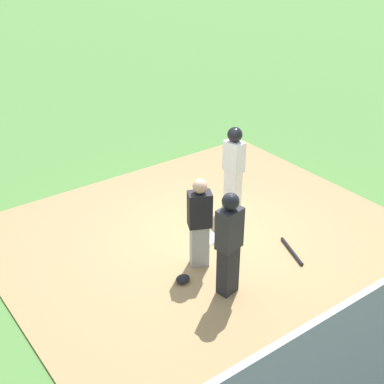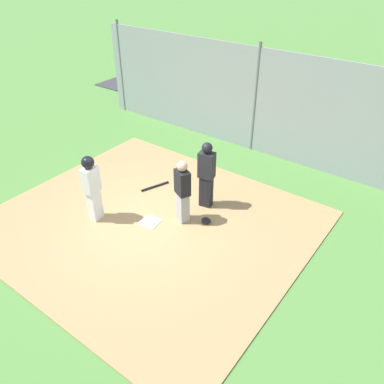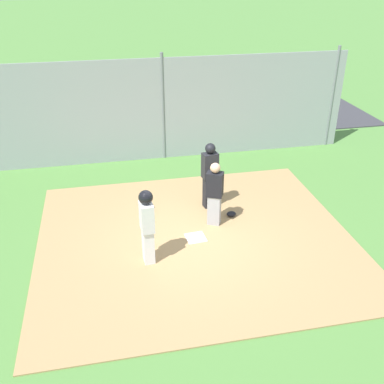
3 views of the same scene
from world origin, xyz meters
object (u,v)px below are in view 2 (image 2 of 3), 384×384
at_px(catcher_mask, 206,220).
at_px(parked_car_white, 177,69).
at_px(umpire, 206,174).
at_px(catcher, 183,191).
at_px(runner, 91,184).
at_px(home_plate, 150,222).
at_px(baseball_bat, 155,186).

distance_m(catcher_mask, parked_car_white, 10.88).
relative_size(umpire, parked_car_white, 0.40).
distance_m(catcher, runner, 2.12).
xyz_separation_m(catcher, parked_car_white, (6.79, -8.29, -0.25)).
bearing_deg(catcher, umpire, -159.92).
xyz_separation_m(catcher, runner, (1.74, 1.20, 0.14)).
height_order(catcher_mask, parked_car_white, parked_car_white).
bearing_deg(home_plate, catcher, -136.15).
height_order(home_plate, catcher_mask, catcher_mask).
bearing_deg(catcher_mask, umpire, -54.39).
relative_size(catcher, baseball_bat, 1.94).
relative_size(umpire, catcher_mask, 7.34).
relative_size(baseball_bat, parked_car_white, 0.19).
xyz_separation_m(runner, baseball_bat, (-0.23, -1.90, -0.95)).
distance_m(home_plate, baseball_bat, 1.56).
bearing_deg(baseball_bat, runner, -165.86).
bearing_deg(catcher_mask, home_plate, 36.14).
distance_m(catcher, catcher_mask, 0.97).
bearing_deg(umpire, home_plate, -35.56).
xyz_separation_m(baseball_bat, parked_car_white, (5.28, -7.59, 0.55)).
xyz_separation_m(home_plate, baseball_bat, (0.94, -1.25, 0.02)).
xyz_separation_m(home_plate, catcher, (-0.57, -0.55, 0.83)).
distance_m(baseball_bat, catcher_mask, 2.08).
distance_m(home_plate, parked_car_white, 10.82).
bearing_deg(parked_car_white, catcher, -42.04).
bearing_deg(umpire, baseball_bat, -95.03).
xyz_separation_m(home_plate, umpire, (-0.66, -1.40, 0.92)).
bearing_deg(home_plate, umpire, -115.22).
bearing_deg(parked_car_white, runner, -53.34).
height_order(runner, parked_car_white, runner).
relative_size(runner, catcher_mask, 7.08).
xyz_separation_m(baseball_bat, catcher_mask, (-2.03, 0.45, 0.03)).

